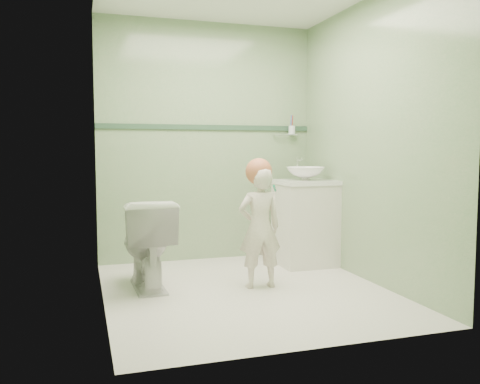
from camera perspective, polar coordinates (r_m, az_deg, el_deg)
name	(u,v)px	position (r m, az deg, el deg)	size (l,w,h in m)	color
ground	(246,290)	(4.12, 0.64, -11.05)	(2.50, 2.50, 0.00)	silver
room_shell	(246,140)	(3.96, 0.66, 5.89)	(2.50, 2.54, 2.40)	#7CA474
trim_stripe	(208,127)	(5.16, -3.67, 7.30)	(2.20, 0.02, 0.05)	#2F4E39
vanity	(305,224)	(4.98, 7.35, -3.61)	(0.52, 0.50, 0.80)	silver
counter	(305,182)	(4.93, 7.40, 1.11)	(0.54, 0.52, 0.04)	white
basin	(306,174)	(4.93, 7.41, 2.08)	(0.37, 0.37, 0.13)	white
faucet	(298,165)	(5.09, 6.54, 3.08)	(0.03, 0.13, 0.18)	silver
cup_holder	(291,130)	(5.39, 5.79, 6.95)	(0.26, 0.07, 0.21)	silver
toilet	(147,243)	(4.19, -10.48, -5.73)	(0.41, 0.72, 0.73)	white
toddler	(260,228)	(4.12, 2.24, -4.06)	(0.36, 0.24, 0.98)	beige
hair_cap	(259,172)	(4.10, 2.14, 2.32)	(0.22, 0.22, 0.22)	#B8643F
teal_toothbrush	(274,188)	(3.98, 3.81, 0.50)	(0.11, 0.13, 0.08)	#0A8158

